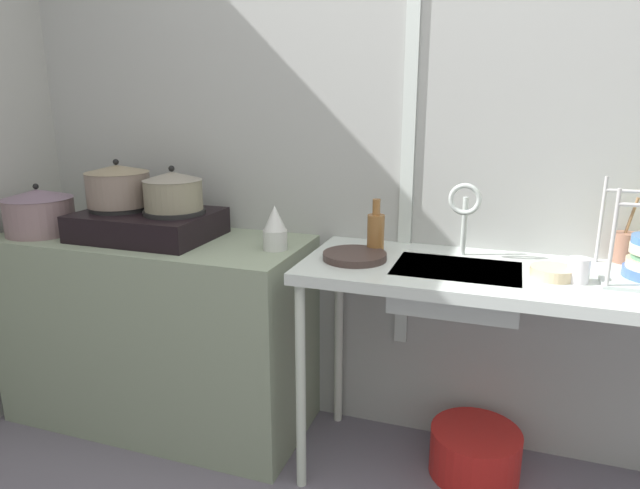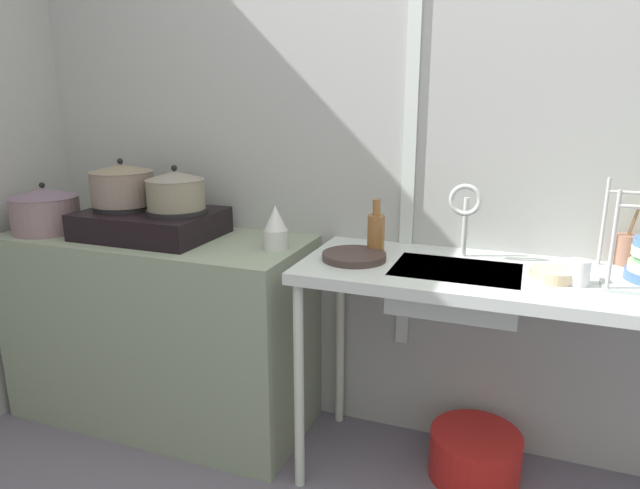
{
  "view_description": "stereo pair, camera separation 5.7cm",
  "coord_description": "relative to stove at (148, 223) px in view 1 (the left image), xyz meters",
  "views": [
    {
      "loc": [
        0.24,
        -0.71,
        1.4
      ],
      "look_at": [
        -0.41,
        1.18,
        0.87
      ],
      "focal_mm": 31.35,
      "sensor_mm": 36.0,
      "label": 1
    },
    {
      "loc": [
        0.29,
        -0.69,
        1.4
      ],
      "look_at": [
        -0.41,
        1.18,
        0.87
      ],
      "focal_mm": 31.35,
      "sensor_mm": 36.0,
      "label": 2
    }
  ],
  "objects": [
    {
      "name": "wall_back",
      "position": [
        1.16,
        0.32,
        0.46
      ],
      "size": [
        4.5,
        0.1,
        2.71
      ],
      "primitive_type": "cube",
      "color": "#A2A4A1",
      "rests_on": "ground"
    },
    {
      "name": "wall_metal_strip",
      "position": [
        1.02,
        0.26,
        0.6
      ],
      "size": [
        0.05,
        0.01,
        2.17
      ],
      "primitive_type": "cube",
      "color": "silver"
    },
    {
      "name": "counter_concrete",
      "position": [
        0.01,
        0.0,
        -0.48
      ],
      "size": [
        1.3,
        0.53,
        0.83
      ],
      "primitive_type": "cube",
      "color": "gray",
      "rests_on": "ground"
    },
    {
      "name": "counter_sink",
      "position": [
        1.41,
        0.0,
        -0.13
      ],
      "size": [
        1.39,
        0.53,
        0.83
      ],
      "color": "silver",
      "rests_on": "ground"
    },
    {
      "name": "stove",
      "position": [
        0.0,
        0.0,
        0.0
      ],
      "size": [
        0.55,
        0.4,
        0.13
      ],
      "color": "black",
      "rests_on": "counter_concrete"
    },
    {
      "name": "pot_on_left_burner",
      "position": [
        -0.13,
        0.0,
        0.15
      ],
      "size": [
        0.26,
        0.26,
        0.19
      ],
      "color": "#7A695D",
      "rests_on": "stove"
    },
    {
      "name": "pot_on_right_burner",
      "position": [
        0.13,
        0.0,
        0.14
      ],
      "size": [
        0.23,
        0.23,
        0.18
      ],
      "color": "gray",
      "rests_on": "stove"
    },
    {
      "name": "pot_beside_stove",
      "position": [
        -0.47,
        -0.09,
        0.04
      ],
      "size": [
        0.28,
        0.28,
        0.21
      ],
      "color": "slate",
      "rests_on": "counter_concrete"
    },
    {
      "name": "percolator",
      "position": [
        0.57,
        -0.0,
        0.02
      ],
      "size": [
        0.09,
        0.09,
        0.17
      ],
      "color": "silver",
      "rests_on": "counter_concrete"
    },
    {
      "name": "sink_basin",
      "position": [
        1.25,
        -0.02,
        -0.13
      ],
      "size": [
        0.42,
        0.29,
        0.14
      ],
      "primitive_type": "cube",
      "color": "silver",
      "rests_on": "counter_sink"
    },
    {
      "name": "faucet",
      "position": [
        1.25,
        0.12,
        0.13
      ],
      "size": [
        0.11,
        0.07,
        0.27
      ],
      "color": "silver",
      "rests_on": "counter_sink"
    },
    {
      "name": "frying_pan",
      "position": [
        0.89,
        -0.03,
        -0.05
      ],
      "size": [
        0.23,
        0.23,
        0.03
      ],
      "primitive_type": "cylinder",
      "color": "#3B2D29",
      "rests_on": "counter_sink"
    },
    {
      "name": "cup_by_rack",
      "position": [
        1.62,
        -0.04,
        -0.02
      ],
      "size": [
        0.07,
        0.07,
        0.08
      ],
      "primitive_type": "cylinder",
      "color": "white",
      "rests_on": "counter_sink"
    },
    {
      "name": "small_bowl_on_drainboard",
      "position": [
        1.55,
        -0.02,
        -0.04
      ],
      "size": [
        0.14,
        0.14,
        0.04
      ],
      "primitive_type": "cylinder",
      "color": "beige",
      "rests_on": "counter_sink"
    },
    {
      "name": "bottle_by_sink",
      "position": [
        0.94,
        0.08,
        0.02
      ],
      "size": [
        0.06,
        0.06,
        0.2
      ],
      "color": "brown",
      "rests_on": "counter_sink"
    },
    {
      "name": "utensil_jar",
      "position": [
        1.79,
        0.21,
        0.0
      ],
      "size": [
        0.08,
        0.08,
        0.24
      ],
      "color": "#95644F",
      "rests_on": "counter_sink"
    },
    {
      "name": "bucket_on_floor",
      "position": [
        1.36,
        0.05,
        -0.8
      ],
      "size": [
        0.34,
        0.34,
        0.18
      ],
      "primitive_type": "cylinder",
      "color": "red",
      "rests_on": "ground"
    }
  ]
}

